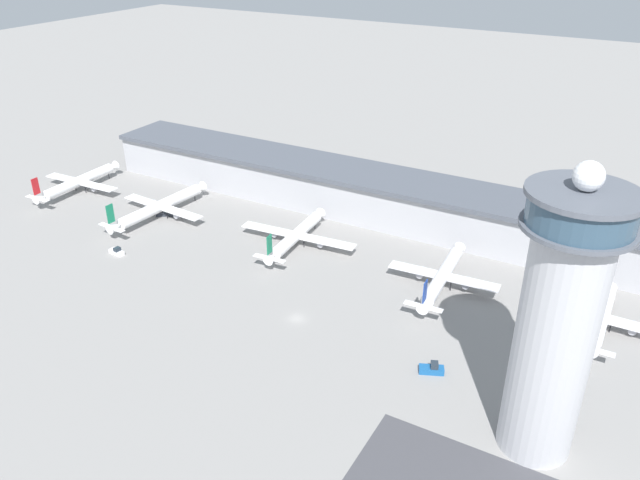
{
  "coord_description": "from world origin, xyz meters",
  "views": [
    {
      "loc": [
        74.58,
        -119.79,
        97.76
      ],
      "look_at": [
        -8.95,
        28.93,
        8.79
      ],
      "focal_mm": 35.0,
      "sensor_mm": 36.0,
      "label": 1
    }
  ],
  "objects": [
    {
      "name": "service_truck_fuel",
      "position": [
        -69.89,
        2.6,
        0.89
      ],
      "size": [
        5.76,
        2.99,
        2.56
      ],
      "color": "black",
      "rests_on": "ground"
    },
    {
      "name": "service_truck_baggage",
      "position": [
        40.11,
        -3.45,
        1.03
      ],
      "size": [
        6.43,
        4.57,
        2.97
      ],
      "color": "black",
      "rests_on": "ground"
    },
    {
      "name": "airplane_gate_charlie",
      "position": [
        -21.98,
        36.27,
        3.97
      ],
      "size": [
        41.13,
        38.54,
        12.12
      ],
      "color": "white",
      "rests_on": "ground"
    },
    {
      "name": "airplane_gate_echo",
      "position": [
        72.65,
        35.12,
        3.8
      ],
      "size": [
        37.31,
        34.01,
        11.93
      ],
      "color": "white",
      "rests_on": "ground"
    },
    {
      "name": "airplane_gate_delta",
      "position": [
        29.21,
        34.13,
        4.38
      ],
      "size": [
        33.04,
        39.22,
        12.52
      ],
      "color": "white",
      "rests_on": "ground"
    },
    {
      "name": "terminal_building",
      "position": [
        0.0,
        70.0,
        8.24
      ],
      "size": [
        242.73,
        25.0,
        16.29
      ],
      "color": "#B2B2B7",
      "rests_on": "ground"
    },
    {
      "name": "airplane_gate_alpha",
      "position": [
        -120.85,
        33.21,
        4.31
      ],
      "size": [
        34.79,
        41.3,
        12.61
      ],
      "color": "white",
      "rests_on": "ground"
    },
    {
      "name": "airplane_gate_bravo",
      "position": [
        -76.73,
        31.28,
        4.17
      ],
      "size": [
        36.29,
        45.7,
        12.88
      ],
      "color": "white",
      "rests_on": "ground"
    },
    {
      "name": "service_truck_catering",
      "position": [
        -76.01,
        33.09,
        0.85
      ],
      "size": [
        7.22,
        5.74,
        2.46
      ],
      "color": "black",
      "rests_on": "ground"
    },
    {
      "name": "control_tower",
      "position": [
        66.3,
        -14.56,
        30.62
      ],
      "size": [
        19.84,
        19.84,
        62.3
      ],
      "color": "#BCBCC1",
      "rests_on": "ground"
    },
    {
      "name": "ground_plane",
      "position": [
        0.0,
        0.0,
        0.0
      ],
      "size": [
        1000.0,
        1000.0,
        0.0
      ],
      "primitive_type": "plane",
      "color": "gray"
    }
  ]
}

